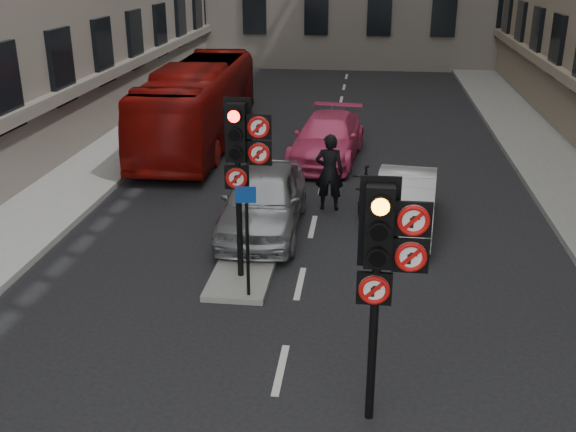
% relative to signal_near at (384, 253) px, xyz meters
% --- Properties ---
extents(pavement_left, '(3.00, 50.00, 0.16)m').
position_rel_signal_near_xyz_m(pavement_left, '(-8.69, 11.01, -2.50)').
color(pavement_left, gray).
rests_on(pavement_left, ground).
extents(centre_island, '(1.20, 2.00, 0.12)m').
position_rel_signal_near_xyz_m(centre_island, '(-2.69, 4.01, -2.52)').
color(centre_island, gray).
rests_on(centre_island, ground).
extents(signal_near, '(0.91, 0.40, 3.58)m').
position_rel_signal_near_xyz_m(signal_near, '(0.00, 0.00, 0.00)').
color(signal_near, black).
rests_on(signal_near, ground).
extents(signal_far, '(0.91, 0.40, 3.58)m').
position_rel_signal_near_xyz_m(signal_far, '(-2.60, 4.00, 0.12)').
color(signal_far, black).
rests_on(signal_far, centre_island).
extents(car_silver, '(1.86, 4.51, 1.53)m').
position_rel_signal_near_xyz_m(car_silver, '(-2.63, 6.70, -1.82)').
color(car_silver, '#979B9E').
rests_on(car_silver, ground).
extents(car_white, '(1.76, 4.05, 1.30)m').
position_rel_signal_near_xyz_m(car_white, '(0.69, 7.27, -1.93)').
color(car_white, silver).
rests_on(car_white, ground).
extents(car_pink, '(2.41, 4.98, 1.40)m').
position_rel_signal_near_xyz_m(car_pink, '(-1.52, 12.69, -1.88)').
color(car_pink, '#E7447B').
rests_on(car_pink, ground).
extents(bus_red, '(2.52, 9.89, 2.74)m').
position_rel_signal_near_xyz_m(bus_red, '(-5.99, 14.09, -1.21)').
color(bus_red, maroon).
rests_on(bus_red, ground).
extents(motorcycle, '(0.73, 1.85, 1.08)m').
position_rel_signal_near_xyz_m(motorcycle, '(-0.30, 8.36, -2.04)').
color(motorcycle, black).
rests_on(motorcycle, ground).
extents(motorcyclist, '(0.74, 0.50, 1.98)m').
position_rel_signal_near_xyz_m(motorcyclist, '(-1.19, 8.27, -1.59)').
color(motorcyclist, black).
rests_on(motorcyclist, ground).
extents(info_sign, '(0.38, 0.13, 2.18)m').
position_rel_signal_near_xyz_m(info_sign, '(-2.39, 3.19, -1.05)').
color(info_sign, black).
rests_on(info_sign, centre_island).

